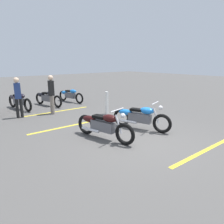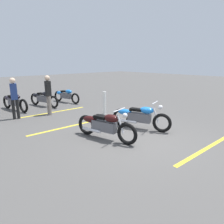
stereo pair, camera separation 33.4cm
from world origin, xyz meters
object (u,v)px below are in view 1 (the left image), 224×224
motorcycle_row_left (47,98)px  bystander_near_row (18,96)px  bystander_secondary (51,93)px  bollard_post (107,103)px  motorcycle_bright_foreground (139,117)px  motorcycle_row_center (19,100)px  motorcycle_dark_foreground (103,125)px  motorcycle_row_far_left (70,95)px

motorcycle_row_left → bystander_near_row: size_ratio=1.23×
bystander_secondary → bollard_post: 2.56m
motorcycle_bright_foreground → motorcycle_row_left: motorcycle_bright_foreground is taller
motorcycle_row_center → bystander_secondary: size_ratio=1.24×
motorcycle_row_left → bystander_secondary: size_ratio=1.20×
motorcycle_bright_foreground → bystander_near_row: (4.42, 2.77, 0.51)m
motorcycle_bright_foreground → bystander_secondary: 4.37m
motorcycle_dark_foreground → motorcycle_bright_foreground: bearing=73.5°
motorcycle_row_left → bollard_post: 3.77m
motorcycle_bright_foreground → motorcycle_row_center: bearing=-178.1°
bystander_secondary → bystander_near_row: bearing=-9.6°
motorcycle_bright_foreground → bollard_post: size_ratio=2.05×
bystander_secondary → motorcycle_bright_foreground: bearing=111.9°
bystander_secondary → motorcycle_row_center: bearing=-63.5°
motorcycle_row_far_left → motorcycle_row_left: size_ratio=0.96×
motorcycle_dark_foreground → motorcycle_row_far_left: motorcycle_dark_foreground is taller
motorcycle_dark_foreground → bystander_secondary: size_ratio=1.23×
motorcycle_bright_foreground → motorcycle_row_center: size_ratio=0.97×
motorcycle_bright_foreground → motorcycle_dark_foreground: 1.60m
motorcycle_dark_foreground → bystander_near_row: 4.50m
motorcycle_bright_foreground → bystander_secondary: (4.11, 1.40, 0.53)m
bollard_post → bystander_secondary: bearing=48.6°
motorcycle_row_left → motorcycle_row_center: motorcycle_row_center is taller
motorcycle_row_left → motorcycle_bright_foreground: bearing=-5.9°
bystander_near_row → bollard_post: 3.84m
motorcycle_row_far_left → motorcycle_bright_foreground: bearing=-17.5°
motorcycle_row_center → bystander_secondary: bystander_secondary is taller
motorcycle_bright_foreground → motorcycle_row_left: bearing=169.2°
motorcycle_dark_foreground → bystander_secondary: bystander_secondary is taller
motorcycle_row_center → bollard_post: (-3.66, -2.76, 0.07)m
motorcycle_row_center → bollard_post: bollard_post is taller
motorcycle_dark_foreground → motorcycle_row_center: bearing=173.9°
bollard_post → motorcycle_bright_foreground: bearing=168.7°
motorcycle_row_far_left → bollard_post: size_ratio=1.96×
bystander_near_row → bystander_secondary: (-0.31, -1.37, 0.03)m
motorcycle_bright_foreground → bystander_near_row: bystander_near_row is taller
motorcycle_bright_foreground → motorcycle_dark_foreground: bearing=-112.4°
bollard_post → motorcycle_dark_foreground: bearing=138.3°
motorcycle_row_center → motorcycle_row_far_left: bearing=79.9°
motorcycle_row_center → bystander_secondary: (-2.00, -0.87, 0.54)m
motorcycle_dark_foreground → bystander_near_row: bystander_near_row is taller
bollard_post → motorcycle_row_far_left: bearing=-2.6°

